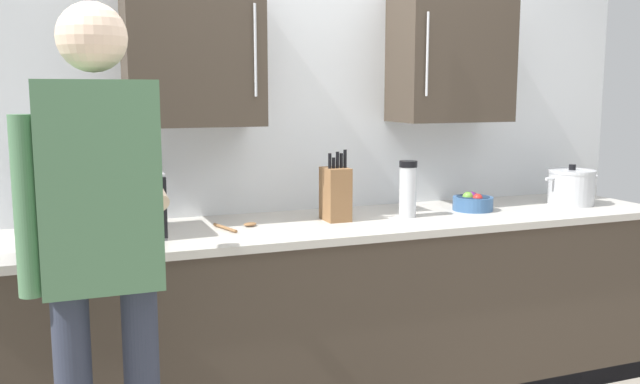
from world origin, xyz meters
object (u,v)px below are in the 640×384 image
stock_pot (571,187)px  wooden_spoon (239,226)px  knife_block (336,193)px  person_figure (101,243)px  fruit_bowl (473,202)px  microwave_oven (85,205)px  thermos_flask (408,189)px

stock_pot → wooden_spoon: bearing=179.2°
knife_block → person_figure: person_figure is taller
fruit_bowl → wooden_spoon: bearing=-179.6°
fruit_bowl → stock_pot: stock_pot is taller
stock_pot → person_figure: size_ratio=0.19×
microwave_oven → fruit_bowl: (1.88, -0.02, -0.09)m
fruit_bowl → thermos_flask: thermos_flask is taller
knife_block → thermos_flask: bearing=-6.8°
stock_pot → fruit_bowl: bearing=176.7°
fruit_bowl → knife_block: knife_block is taller
fruit_bowl → knife_block: size_ratio=0.61×
microwave_oven → person_figure: size_ratio=0.44×
stock_pot → thermos_flask: (-1.00, -0.00, 0.04)m
fruit_bowl → knife_block: bearing=179.5°
fruit_bowl → microwave_oven: bearing=179.2°
stock_pot → person_figure: bearing=-162.1°
microwave_oven → thermos_flask: same height
knife_block → person_figure: 1.39m
fruit_bowl → stock_pot: bearing=-3.3°
fruit_bowl → person_figure: (-1.86, -0.83, 0.11)m
stock_pot → wooden_spoon: size_ratio=1.76×
thermos_flask → knife_block: 0.36m
thermos_flask → wooden_spoon: (-0.84, 0.03, -0.13)m
fruit_bowl → thermos_flask: size_ratio=0.75×
fruit_bowl → thermos_flask: (-0.40, -0.04, 0.09)m
stock_pot → knife_block: knife_block is taller
thermos_flask → person_figure: 1.67m
wooden_spoon → knife_block: (0.47, 0.02, 0.12)m
fruit_bowl → stock_pot: size_ratio=0.60×
microwave_oven → person_figure: person_figure is taller
wooden_spoon → knife_block: size_ratio=0.57×
thermos_flask → person_figure: size_ratio=0.16×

